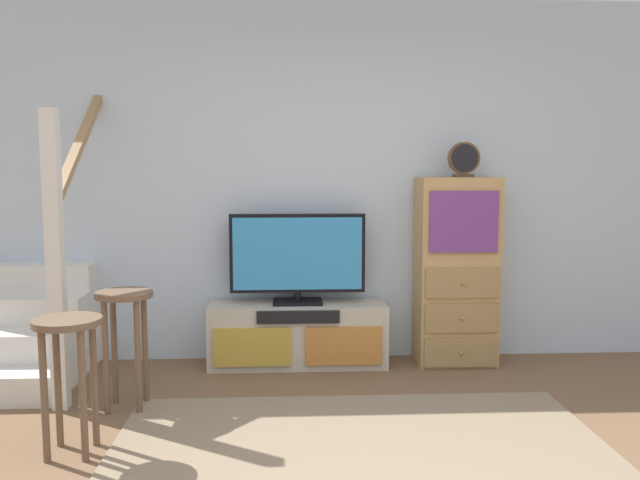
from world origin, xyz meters
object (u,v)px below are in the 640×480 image
at_px(television, 298,256).
at_px(bar_stool_far, 125,322).
at_px(media_console, 298,335).
at_px(desk_clock, 464,160).
at_px(side_cabinet, 456,271).
at_px(bar_stool_near, 68,353).

distance_m(television, bar_stool_far, 1.37).
distance_m(media_console, television, 0.58).
bearing_deg(media_console, television, 90.00).
bearing_deg(television, desk_clock, -1.36).
height_order(media_console, side_cabinet, side_cabinet).
height_order(side_cabinet, bar_stool_near, side_cabinet).
distance_m(television, bar_stool_near, 1.89).
distance_m(desk_clock, bar_stool_far, 2.59).
xyz_separation_m(media_console, television, (0.00, 0.02, 0.58)).
height_order(desk_clock, bar_stool_far, desk_clock).
bearing_deg(media_console, bar_stool_near, -129.52).
xyz_separation_m(bar_stool_near, bar_stool_far, (0.13, 0.62, 0.01)).
xyz_separation_m(television, desk_clock, (1.21, -0.03, 0.70)).
xyz_separation_m(television, bar_stool_near, (-1.18, -1.45, -0.29)).
relative_size(desk_clock, bar_stool_far, 0.35).
height_order(side_cabinet, bar_stool_far, side_cabinet).
height_order(television, bar_stool_near, television).
distance_m(side_cabinet, bar_stool_far, 2.38).
bearing_deg(bar_stool_near, desk_clock, 30.80).
relative_size(desk_clock, bar_stool_near, 0.36).
height_order(desk_clock, bar_stool_near, desk_clock).
xyz_separation_m(media_console, bar_stool_near, (-1.18, -1.43, 0.29)).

